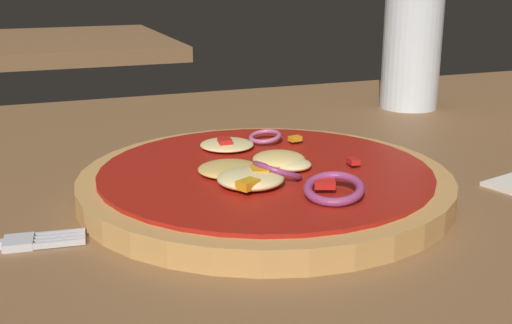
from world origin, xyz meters
The scene contains 4 objects.
dining_table centered at (0.00, 0.00, 0.02)m, with size 1.34×0.85×0.03m.
pizza centered at (-0.05, 0.01, 0.04)m, with size 0.28×0.28×0.04m.
beer_glass centered at (0.22, 0.24, 0.10)m, with size 0.07×0.07×0.14m.
background_table centered at (-0.18, 1.20, 0.02)m, with size 0.63×0.56×0.03m.
Camera 1 is at (-0.23, -0.43, 0.20)m, focal length 45.93 mm.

